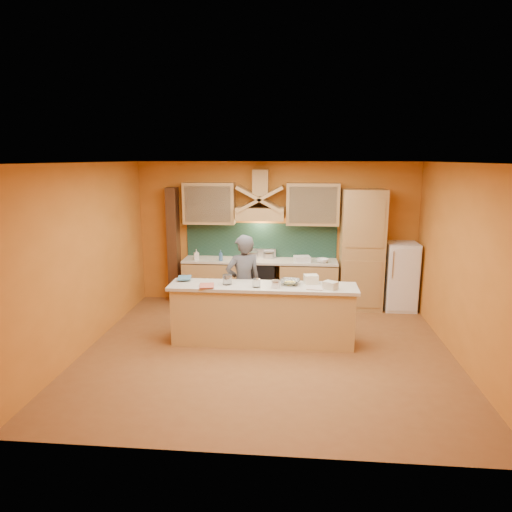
# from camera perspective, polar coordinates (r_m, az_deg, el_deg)

# --- Properties ---
(floor) EXTENTS (5.50, 5.00, 0.01)m
(floor) POSITION_cam_1_polar(r_m,az_deg,el_deg) (7.07, 1.45, -11.72)
(floor) COLOR brown
(floor) RESTS_ON ground
(ceiling) EXTENTS (5.50, 5.00, 0.01)m
(ceiling) POSITION_cam_1_polar(r_m,az_deg,el_deg) (6.47, 1.59, 11.59)
(ceiling) COLOR white
(ceiling) RESTS_ON wall_back
(wall_back) EXTENTS (5.50, 0.02, 2.80)m
(wall_back) POSITION_cam_1_polar(r_m,az_deg,el_deg) (9.08, 2.54, 2.87)
(wall_back) COLOR orange
(wall_back) RESTS_ON floor
(wall_front) EXTENTS (5.50, 0.02, 2.80)m
(wall_front) POSITION_cam_1_polar(r_m,az_deg,el_deg) (4.24, -0.68, -8.03)
(wall_front) COLOR orange
(wall_front) RESTS_ON floor
(wall_left) EXTENTS (0.02, 5.00, 2.80)m
(wall_left) POSITION_cam_1_polar(r_m,az_deg,el_deg) (7.34, -20.45, -0.13)
(wall_left) COLOR orange
(wall_left) RESTS_ON floor
(wall_right) EXTENTS (0.02, 5.00, 2.80)m
(wall_right) POSITION_cam_1_polar(r_m,az_deg,el_deg) (7.02, 24.53, -0.98)
(wall_right) COLOR orange
(wall_right) RESTS_ON floor
(base_cabinet_left) EXTENTS (1.10, 0.60, 0.86)m
(base_cabinet_left) POSITION_cam_1_polar(r_m,az_deg,el_deg) (9.14, -5.47, -3.33)
(base_cabinet_left) COLOR tan
(base_cabinet_left) RESTS_ON floor
(base_cabinet_right) EXTENTS (1.10, 0.60, 0.86)m
(base_cabinet_right) POSITION_cam_1_polar(r_m,az_deg,el_deg) (9.00, 6.53, -3.62)
(base_cabinet_right) COLOR tan
(base_cabinet_right) RESTS_ON floor
(counter_top) EXTENTS (3.00, 0.62, 0.04)m
(counter_top) POSITION_cam_1_polar(r_m,az_deg,el_deg) (8.90, 0.49, -0.58)
(counter_top) COLOR beige
(counter_top) RESTS_ON base_cabinet_left
(stove) EXTENTS (0.60, 0.58, 0.90)m
(stove) POSITION_cam_1_polar(r_m,az_deg,el_deg) (9.01, 0.48, -3.37)
(stove) COLOR black
(stove) RESTS_ON floor
(backsplash) EXTENTS (3.00, 0.03, 0.70)m
(backsplash) POSITION_cam_1_polar(r_m,az_deg,el_deg) (9.11, 0.64, 1.96)
(backsplash) COLOR #173229
(backsplash) RESTS_ON wall_back
(range_hood) EXTENTS (0.92, 0.50, 0.24)m
(range_hood) POSITION_cam_1_polar(r_m,az_deg,el_deg) (8.80, 0.52, 5.34)
(range_hood) COLOR tan
(range_hood) RESTS_ON wall_back
(hood_chimney) EXTENTS (0.30, 0.30, 0.50)m
(hood_chimney) POSITION_cam_1_polar(r_m,az_deg,el_deg) (8.85, 0.58, 9.15)
(hood_chimney) COLOR tan
(hood_chimney) RESTS_ON wall_back
(upper_cabinet_left) EXTENTS (1.00, 0.35, 0.80)m
(upper_cabinet_left) POSITION_cam_1_polar(r_m,az_deg,el_deg) (8.99, -5.84, 6.58)
(upper_cabinet_left) COLOR tan
(upper_cabinet_left) RESTS_ON wall_back
(upper_cabinet_right) EXTENTS (1.00, 0.35, 0.80)m
(upper_cabinet_right) POSITION_cam_1_polar(r_m,az_deg,el_deg) (8.83, 7.09, 6.45)
(upper_cabinet_right) COLOR tan
(upper_cabinet_right) RESTS_ON wall_back
(pantry_column) EXTENTS (0.80, 0.60, 2.30)m
(pantry_column) POSITION_cam_1_polar(r_m,az_deg,el_deg) (8.91, 13.09, 0.75)
(pantry_column) COLOR tan
(pantry_column) RESTS_ON floor
(fridge) EXTENTS (0.58, 0.60, 1.30)m
(fridge) POSITION_cam_1_polar(r_m,az_deg,el_deg) (9.15, 17.59, -2.42)
(fridge) COLOR white
(fridge) RESTS_ON floor
(trim_column_left) EXTENTS (0.20, 0.30, 2.30)m
(trim_column_left) POSITION_cam_1_polar(r_m,az_deg,el_deg) (9.30, -10.24, 1.35)
(trim_column_left) COLOR #472816
(trim_column_left) RESTS_ON floor
(island_body) EXTENTS (2.80, 0.55, 0.88)m
(island_body) POSITION_cam_1_polar(r_m,az_deg,el_deg) (7.20, 0.83, -7.52)
(island_body) COLOR tan
(island_body) RESTS_ON floor
(island_top) EXTENTS (2.90, 0.62, 0.05)m
(island_top) POSITION_cam_1_polar(r_m,az_deg,el_deg) (7.05, 0.84, -3.85)
(island_top) COLOR beige
(island_top) RESTS_ON island_body
(person) EXTENTS (0.71, 0.61, 1.65)m
(person) POSITION_cam_1_polar(r_m,az_deg,el_deg) (7.54, -1.58, -3.51)
(person) COLOR #4C4C51
(person) RESTS_ON floor
(pot_large) EXTENTS (0.28, 0.28, 0.15)m
(pot_large) POSITION_cam_1_polar(r_m,az_deg,el_deg) (8.93, -0.57, -0.06)
(pot_large) COLOR silver
(pot_large) RESTS_ON stove
(pot_small) EXTENTS (0.23, 0.23, 0.13)m
(pot_small) POSITION_cam_1_polar(r_m,az_deg,el_deg) (9.02, 1.59, -0.00)
(pot_small) COLOR silver
(pot_small) RESTS_ON stove
(soap_bottle_a) EXTENTS (0.12, 0.12, 0.21)m
(soap_bottle_a) POSITION_cam_1_polar(r_m,az_deg,el_deg) (8.94, -7.46, 0.17)
(soap_bottle_a) COLOR silver
(soap_bottle_a) RESTS_ON counter_top
(soap_bottle_b) EXTENTS (0.09, 0.09, 0.21)m
(soap_bottle_b) POSITION_cam_1_polar(r_m,az_deg,el_deg) (8.79, -4.43, 0.06)
(soap_bottle_b) COLOR #345C91
(soap_bottle_b) RESTS_ON counter_top
(bowl_back) EXTENTS (0.25, 0.25, 0.07)m
(bowl_back) POSITION_cam_1_polar(r_m,az_deg,el_deg) (8.74, 8.28, -0.58)
(bowl_back) COLOR white
(bowl_back) RESTS_ON counter_top
(dish_rack) EXTENTS (0.34, 0.29, 0.11)m
(dish_rack) POSITION_cam_1_polar(r_m,az_deg,el_deg) (8.76, 5.79, -0.37)
(dish_rack) COLOR silver
(dish_rack) RESTS_ON counter_top
(book_lower) EXTENTS (0.26, 0.32, 0.03)m
(book_lower) POSITION_cam_1_polar(r_m,az_deg,el_deg) (6.99, -7.07, -3.76)
(book_lower) COLOR #B3553F
(book_lower) RESTS_ON island_top
(book_upper) EXTENTS (0.26, 0.32, 0.02)m
(book_upper) POSITION_cam_1_polar(r_m,az_deg,el_deg) (7.43, -9.74, -2.73)
(book_upper) COLOR teal
(book_upper) RESTS_ON island_top
(jar_large) EXTENTS (0.17, 0.17, 0.16)m
(jar_large) POSITION_cam_1_polar(r_m,az_deg,el_deg) (7.07, -3.62, -2.95)
(jar_large) COLOR silver
(jar_large) RESTS_ON island_top
(jar_small) EXTENTS (0.13, 0.13, 0.13)m
(jar_small) POSITION_cam_1_polar(r_m,az_deg,el_deg) (6.91, 0.05, -3.40)
(jar_small) COLOR white
(jar_small) RESTS_ON island_top
(kitchen_scale) EXTENTS (0.12, 0.12, 0.09)m
(kitchen_scale) POSITION_cam_1_polar(r_m,az_deg,el_deg) (6.89, 2.49, -3.61)
(kitchen_scale) COLOR white
(kitchen_scale) RESTS_ON island_top
(mixing_bowl) EXTENTS (0.34, 0.34, 0.08)m
(mixing_bowl) POSITION_cam_1_polar(r_m,az_deg,el_deg) (7.09, 4.27, -3.27)
(mixing_bowl) COLOR white
(mixing_bowl) RESTS_ON island_top
(cloth) EXTENTS (0.28, 0.23, 0.02)m
(cloth) POSITION_cam_1_polar(r_m,az_deg,el_deg) (6.90, 7.41, -4.02)
(cloth) COLOR #C6AFA3
(cloth) RESTS_ON island_top
(grocery_bag_a) EXTENTS (0.24, 0.20, 0.14)m
(grocery_bag_a) POSITION_cam_1_polar(r_m,az_deg,el_deg) (7.17, 6.88, -2.88)
(grocery_bag_a) COLOR beige
(grocery_bag_a) RESTS_ON island_top
(grocery_bag_b) EXTENTS (0.24, 0.23, 0.12)m
(grocery_bag_b) POSITION_cam_1_polar(r_m,az_deg,el_deg) (6.90, 9.29, -3.64)
(grocery_bag_b) COLOR beige
(grocery_bag_b) RESTS_ON island_top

